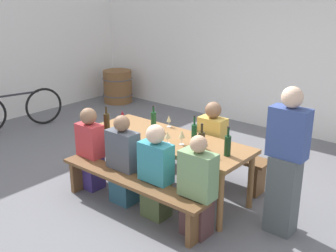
# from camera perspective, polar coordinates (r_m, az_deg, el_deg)

# --- Properties ---
(ground_plane) EXTENTS (24.00, 24.00, 0.00)m
(ground_plane) POSITION_cam_1_polar(r_m,az_deg,el_deg) (5.43, 0.00, -9.03)
(ground_plane) COLOR slate
(back_wall) EXTENTS (14.00, 0.20, 3.20)m
(back_wall) POSITION_cam_1_polar(r_m,az_deg,el_deg) (7.65, 16.13, 11.04)
(back_wall) COLOR white
(back_wall) RESTS_ON ground
(tasting_table) EXTENTS (2.16, 0.77, 0.75)m
(tasting_table) POSITION_cam_1_polar(r_m,az_deg,el_deg) (5.15, 0.00, -2.40)
(tasting_table) COLOR olive
(tasting_table) RESTS_ON ground
(bench_near) EXTENTS (2.06, 0.30, 0.45)m
(bench_near) POSITION_cam_1_polar(r_m,az_deg,el_deg) (4.82, -5.28, -8.15)
(bench_near) COLOR brown
(bench_near) RESTS_ON ground
(bench_far) EXTENTS (2.06, 0.30, 0.45)m
(bench_far) POSITION_cam_1_polar(r_m,az_deg,el_deg) (5.77, 4.37, -3.43)
(bench_far) COLOR brown
(bench_far) RESTS_ON ground
(wine_bottle_0) EXTENTS (0.07, 0.07, 0.36)m
(wine_bottle_0) POSITION_cam_1_polar(r_m,az_deg,el_deg) (4.86, 3.62, -1.11)
(wine_bottle_0) COLOR #194723
(wine_bottle_0) RESTS_ON tasting_table
(wine_bottle_1) EXTENTS (0.08, 0.08, 0.33)m
(wine_bottle_1) POSITION_cam_1_polar(r_m,az_deg,el_deg) (4.66, 4.62, -2.13)
(wine_bottle_1) COLOR #332814
(wine_bottle_1) RESTS_ON tasting_table
(wine_bottle_2) EXTENTS (0.08, 0.08, 0.32)m
(wine_bottle_2) POSITION_cam_1_polar(r_m,az_deg,el_deg) (5.41, -8.41, 0.65)
(wine_bottle_2) COLOR #332814
(wine_bottle_2) RESTS_ON tasting_table
(wine_bottle_3) EXTENTS (0.07, 0.07, 0.34)m
(wine_bottle_3) POSITION_cam_1_polar(r_m,az_deg,el_deg) (4.59, 8.19, -2.62)
(wine_bottle_3) COLOR #143319
(wine_bottle_3) RESTS_ON tasting_table
(wine_bottle_4) EXTENTS (0.07, 0.07, 0.32)m
(wine_bottle_4) POSITION_cam_1_polar(r_m,az_deg,el_deg) (5.37, -2.00, 0.78)
(wine_bottle_4) COLOR #194723
(wine_bottle_4) RESTS_ON tasting_table
(wine_glass_0) EXTENTS (0.07, 0.07, 0.15)m
(wine_glass_0) POSITION_cam_1_polar(r_m,az_deg,el_deg) (4.90, -0.05, -1.29)
(wine_glass_0) COLOR silver
(wine_glass_0) RESTS_ON tasting_table
(wine_glass_1) EXTENTS (0.07, 0.07, 0.18)m
(wine_glass_1) POSITION_cam_1_polar(r_m,az_deg,el_deg) (5.65, -6.27, 1.61)
(wine_glass_1) COLOR silver
(wine_glass_1) RESTS_ON tasting_table
(wine_glass_2) EXTENTS (0.08, 0.08, 0.15)m
(wine_glass_2) POSITION_cam_1_polar(r_m,az_deg,el_deg) (4.92, 4.51, -1.19)
(wine_glass_2) COLOR silver
(wine_glass_2) RESTS_ON tasting_table
(wine_glass_3) EXTENTS (0.06, 0.06, 0.16)m
(wine_glass_3) POSITION_cam_1_polar(r_m,az_deg,el_deg) (5.48, 0.13, 0.95)
(wine_glass_3) COLOR silver
(wine_glass_3) RESTS_ON tasting_table
(wine_glass_4) EXTENTS (0.08, 0.08, 0.18)m
(wine_glass_4) POSITION_cam_1_polar(r_m,az_deg,el_deg) (4.86, 1.91, -1.17)
(wine_glass_4) COLOR silver
(wine_glass_4) RESTS_ON tasting_table
(seated_guest_near_0) EXTENTS (0.35, 0.24, 1.09)m
(seated_guest_near_0) POSITION_cam_1_polar(r_m,az_deg,el_deg) (5.42, -10.60, -3.29)
(seated_guest_near_0) COLOR navy
(seated_guest_near_0) RESTS_ON ground
(seated_guest_near_1) EXTENTS (0.40, 0.24, 1.11)m
(seated_guest_near_1) POSITION_cam_1_polar(r_m,az_deg,el_deg) (5.01, -6.17, -5.01)
(seated_guest_near_1) COLOR #2A5367
(seated_guest_near_1) RESTS_ON ground
(seated_guest_near_2) EXTENTS (0.39, 0.24, 1.11)m
(seated_guest_near_2) POSITION_cam_1_polar(r_m,az_deg,el_deg) (4.67, -1.67, -6.60)
(seated_guest_near_2) COLOR #4A5733
(seated_guest_near_2) RESTS_ON ground
(seated_guest_near_3) EXTENTS (0.39, 0.24, 1.12)m
(seated_guest_near_3) POSITION_cam_1_polar(r_m,az_deg,el_deg) (4.35, 4.06, -8.71)
(seated_guest_near_3) COLOR #523333
(seated_guest_near_3) RESTS_ON ground
(seated_guest_far_0) EXTENTS (0.35, 0.24, 1.15)m
(seated_guest_far_0) POSITION_cam_1_polar(r_m,az_deg,el_deg) (5.43, 6.05, -2.74)
(seated_guest_far_0) COLOR #282C4C
(seated_guest_far_0) RESTS_ON ground
(standing_host) EXTENTS (0.40, 0.24, 1.61)m
(standing_host) POSITION_cam_1_polar(r_m,az_deg,el_deg) (4.46, 15.86, -5.11)
(standing_host) COLOR #4E5557
(standing_host) RESTS_ON ground
(wine_barrel) EXTENTS (0.67, 0.67, 0.73)m
(wine_barrel) POSITION_cam_1_polar(r_m,az_deg,el_deg) (9.51, -6.93, 5.43)
(wine_barrel) COLOR brown
(wine_barrel) RESTS_ON ground
(parked_bicycle_0) EXTENTS (0.47, 1.70, 0.90)m
(parked_bicycle_0) POSITION_cam_1_polar(r_m,az_deg,el_deg) (8.10, -20.26, 2.10)
(parked_bicycle_0) COLOR black
(parked_bicycle_0) RESTS_ON ground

